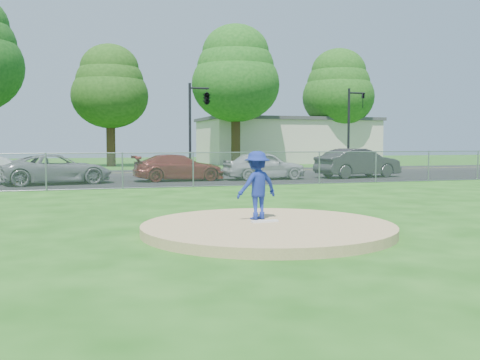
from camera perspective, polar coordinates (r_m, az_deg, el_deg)
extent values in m
plane|color=#174E11|center=(21.09, -6.50, -1.26)|extent=(120.00, 120.00, 0.00)
cylinder|color=tan|center=(11.48, 2.99, -5.15)|extent=(5.40, 5.40, 0.20)
cube|color=white|center=(11.65, 2.65, -4.42)|extent=(0.60, 0.15, 0.04)
cube|color=gray|center=(23.00, -7.45, 1.04)|extent=(40.00, 0.06, 1.50)
cube|color=black|center=(27.48, -9.05, -0.06)|extent=(50.00, 8.00, 0.01)
cube|color=black|center=(34.90, -10.84, 0.77)|extent=(60.00, 7.00, 0.01)
cube|color=beige|center=(52.56, 4.96, 4.07)|extent=(16.00, 9.00, 4.00)
cube|color=#3F3F42|center=(52.61, 4.98, 6.41)|extent=(16.40, 9.40, 0.30)
cylinder|color=#3C2415|center=(44.72, -13.61, 3.89)|extent=(0.72, 0.72, 3.85)
ellipsoid|color=#1B4512|center=(44.88, -13.69, 8.71)|extent=(6.16, 6.16, 5.24)
ellipsoid|color=#1B4512|center=(44.99, -13.71, 10.08)|extent=(5.42, 5.42, 4.61)
ellipsoid|color=#1B4512|center=(45.11, -13.73, 11.44)|extent=(4.68, 4.68, 3.98)
cylinder|color=#322412|center=(44.55, -0.46, 4.45)|extent=(0.76, 0.76, 4.55)
ellipsoid|color=#185216|center=(44.81, -0.46, 10.16)|extent=(7.28, 7.28, 6.19)
ellipsoid|color=#185216|center=(44.96, -0.46, 11.78)|extent=(6.41, 6.41, 5.45)
ellipsoid|color=#185216|center=(45.15, -0.46, 13.38)|extent=(5.53, 5.53, 4.70)
cylinder|color=#382114|center=(51.53, 10.37, 4.13)|extent=(0.74, 0.74, 4.20)
ellipsoid|color=#194C14|center=(51.71, 10.42, 8.69)|extent=(6.72, 6.72, 5.71)
ellipsoid|color=#194C14|center=(51.82, 10.44, 9.99)|extent=(5.91, 5.91, 5.03)
ellipsoid|color=#194C14|center=(51.95, 10.46, 11.28)|extent=(5.11, 5.11, 4.34)
cylinder|color=black|center=(33.37, -5.36, 5.49)|extent=(0.16, 0.16, 5.60)
cylinder|color=black|center=(33.66, -4.37, 9.74)|extent=(1.20, 0.12, 0.12)
imported|color=black|center=(33.72, -3.56, 8.88)|extent=(0.53, 2.48, 1.00)
cylinder|color=black|center=(37.25, 11.51, 5.27)|extent=(0.16, 0.16, 5.60)
cylinder|color=black|center=(37.68, 12.37, 9.05)|extent=(1.20, 0.12, 0.12)
imported|color=black|center=(37.88, 13.00, 8.25)|extent=(0.16, 0.20, 1.00)
imported|color=navy|center=(12.01, 1.83, -0.57)|extent=(1.11, 0.81, 1.54)
cone|color=#F94D0D|center=(26.33, -22.63, 0.25)|extent=(0.34, 0.34, 0.67)
imported|color=gray|center=(26.21, -18.92, 1.10)|extent=(5.31, 3.24, 1.37)
imported|color=maroon|center=(27.08, -6.55, 1.33)|extent=(4.64, 2.01, 1.33)
imported|color=#B1B4B6|center=(27.93, 2.58, 1.56)|extent=(4.33, 1.86, 1.46)
imported|color=#272729|center=(30.25, 12.47, 1.79)|extent=(5.04, 2.43, 1.59)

